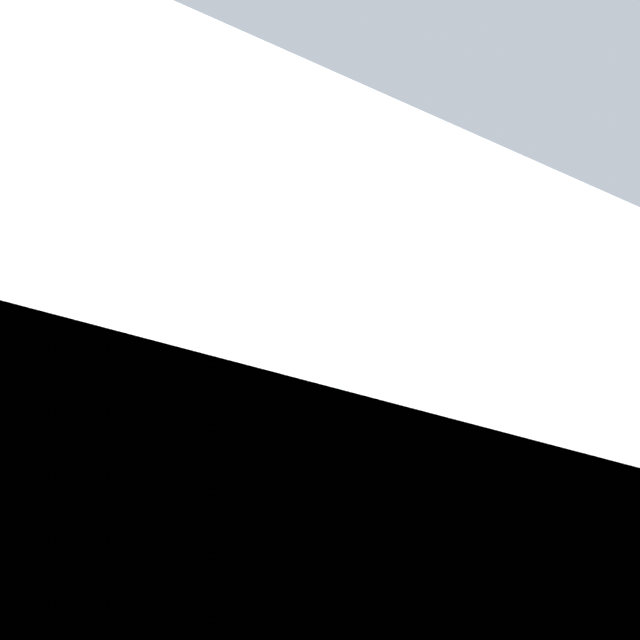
{
  "coord_description": "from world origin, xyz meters",
  "views": [
    {
      "loc": [
        0.64,
        3.53,
        2.4
      ],
      "look_at": [
        1.0,
        10.75,
        1.16
      ],
      "focal_mm": 37.15,
      "sensor_mm": 36.0,
      "label": 1
    }
  ],
  "objects_px": {
    "lounger_fourth_shoreside": "(290,358)",
    "person_walking_mid": "(443,253)",
    "lounger_third_shoreside": "(308,455)",
    "lounger_fifth_inland": "(305,333)",
    "umbrella_sixth": "(253,201)",
    "umbrella_third": "(193,225)",
    "lounger_fifth_shoreside": "(297,312)",
    "lounger_fourth_inland": "(307,405)",
    "lounger_third_inland": "(323,591)",
    "umbrella_fifth": "(257,203)",
    "lounger_farthest_shoreside": "(291,271)",
    "lounger_sixth_shoreside": "(275,290)",
    "umbrella_fourth": "(232,209)",
    "umbrella_farthest": "(271,200)",
    "person_walking_near": "(378,245)"
  },
  "relations": [
    {
      "from": "lounger_fourth_shoreside",
      "to": "person_walking_mid",
      "type": "relative_size",
      "value": 1.01
    },
    {
      "from": "lounger_third_shoreside",
      "to": "lounger_fourth_shoreside",
      "type": "distance_m",
      "value": 3.94
    },
    {
      "from": "lounger_fifth_inland",
      "to": "umbrella_sixth",
      "type": "xyz_separation_m",
      "value": [
        -1.12,
        5.38,
        2.25
      ]
    },
    {
      "from": "umbrella_third",
      "to": "lounger_fifth_shoreside",
      "type": "height_order",
      "value": "umbrella_third"
    },
    {
      "from": "lounger_third_shoreside",
      "to": "lounger_fourth_inland",
      "type": "xyz_separation_m",
      "value": [
        0.04,
        1.61,
        -0.05
      ]
    },
    {
      "from": "lounger_third_inland",
      "to": "lounger_fourth_shoreside",
      "type": "height_order",
      "value": "lounger_third_inland"
    },
    {
      "from": "lounger_fifth_inland",
      "to": "umbrella_sixth",
      "type": "bearing_deg",
      "value": -92.36
    },
    {
      "from": "umbrella_fifth",
      "to": "lounger_farthest_shoreside",
      "type": "bearing_deg",
      "value": 86.04
    },
    {
      "from": "lounger_sixth_shoreside",
      "to": "umbrella_fourth",
      "type": "bearing_deg",
      "value": 100.33
    },
    {
      "from": "lounger_third_shoreside",
      "to": "lounger_fourth_inland",
      "type": "relative_size",
      "value": 1.35
    },
    {
      "from": "lounger_fifth_inland",
      "to": "umbrella_farthest",
      "type": "distance_m",
      "value": 9.96
    },
    {
      "from": "umbrella_fourth",
      "to": "lounger_farthest_shoreside",
      "type": "distance_m",
      "value": 13.71
    },
    {
      "from": "umbrella_fourth",
      "to": "lounger_fifth_inland",
      "type": "xyz_separation_m",
      "value": [
        0.96,
        2.78,
        -2.07
      ]
    },
    {
      "from": "lounger_fourth_shoreside",
      "to": "lounger_fifth_inland",
      "type": "distance_m",
      "value": 1.72
    },
    {
      "from": "umbrella_third",
      "to": "lounger_third_inland",
      "type": "xyz_separation_m",
      "value": [
        0.8,
        -1.06,
        -1.97
      ]
    },
    {
      "from": "lounger_third_inland",
      "to": "lounger_fifth_inland",
      "type": "bearing_deg",
      "value": -104.21
    },
    {
      "from": "umbrella_third",
      "to": "lounger_third_inland",
      "type": "bearing_deg",
      "value": -53.11
    },
    {
      "from": "umbrella_third",
      "to": "lounger_third_inland",
      "type": "relative_size",
      "value": 1.78
    },
    {
      "from": "lounger_fifth_shoreside",
      "to": "umbrella_farthest",
      "type": "relative_size",
      "value": 0.44
    },
    {
      "from": "lounger_third_shoreside",
      "to": "lounger_fifth_inland",
      "type": "relative_size",
      "value": 1.18
    },
    {
      "from": "lounger_third_inland",
      "to": "umbrella_fifth",
      "type": "bearing_deg",
      "value": -98.67
    },
    {
      "from": "umbrella_farthest",
      "to": "person_walking_mid",
      "type": "distance_m",
      "value": 5.8
    },
    {
      "from": "lounger_sixth_shoreside",
      "to": "person_walking_near",
      "type": "distance_m",
      "value": 6.59
    },
    {
      "from": "umbrella_sixth",
      "to": "person_walking_near",
      "type": "bearing_deg",
      "value": 58.73
    },
    {
      "from": "lounger_third_shoreside",
      "to": "umbrella_sixth",
      "type": "bearing_deg",
      "value": -71.8
    },
    {
      "from": "lounger_fifth_shoreside",
      "to": "lounger_farthest_shoreside",
      "type": "xyz_separation_m",
      "value": [
        -0.06,
        8.48,
        0.02
      ]
    },
    {
      "from": "lounger_third_shoreside",
      "to": "lounger_fourth_shoreside",
      "type": "relative_size",
      "value": 1.07
    },
    {
      "from": "lounger_third_inland",
      "to": "person_walking_mid",
      "type": "height_order",
      "value": "person_walking_mid"
    },
    {
      "from": "lounger_fourth_shoreside",
      "to": "lounger_fifth_inland",
      "type": "xyz_separation_m",
      "value": [
        0.27,
        1.69,
        0.05
      ]
    },
    {
      "from": "umbrella_sixth",
      "to": "umbrella_third",
      "type": "bearing_deg",
      "value": -89.02
    },
    {
      "from": "lounger_third_shoreside",
      "to": "person_walking_mid",
      "type": "distance_m",
      "value": 16.61
    },
    {
      "from": "lounger_third_shoreside",
      "to": "lounger_fifth_inland",
      "type": "xyz_separation_m",
      "value": [
        0.14,
        5.63,
        -0.01
      ]
    },
    {
      "from": "lounger_fifth_shoreside",
      "to": "umbrella_sixth",
      "type": "xyz_separation_m",
      "value": [
        -1.01,
        3.11,
        2.25
      ]
    },
    {
      "from": "lounger_third_inland",
      "to": "umbrella_fifth",
      "type": "xyz_separation_m",
      "value": [
        -0.72,
        8.8,
        2.17
      ]
    },
    {
      "from": "lounger_sixth_shoreside",
      "to": "lounger_fifth_shoreside",
      "type": "bearing_deg",
      "value": 109.56
    },
    {
      "from": "umbrella_third",
      "to": "umbrella_sixth",
      "type": "bearing_deg",
      "value": 90.98
    },
    {
      "from": "lounger_fourth_shoreside",
      "to": "umbrella_sixth",
      "type": "xyz_separation_m",
      "value": [
        -0.85,
        7.07,
        2.29
      ]
    },
    {
      "from": "umbrella_sixth",
      "to": "lounger_farthest_shoreside",
      "type": "distance_m",
      "value": 5.89
    },
    {
      "from": "lounger_fifth_shoreside",
      "to": "umbrella_third",
      "type": "bearing_deg",
      "value": 84.15
    },
    {
      "from": "lounger_third_inland",
      "to": "umbrella_fifth",
      "type": "distance_m",
      "value": 9.09
    },
    {
      "from": "lounger_third_shoreside",
      "to": "lounger_fourth_inland",
      "type": "bearing_deg",
      "value": -78.29
    },
    {
      "from": "umbrella_fourth",
      "to": "lounger_fourth_inland",
      "type": "bearing_deg",
      "value": -54.99
    },
    {
      "from": "lounger_third_shoreside",
      "to": "umbrella_fifth",
      "type": "xyz_separation_m",
      "value": [
        -0.7,
        6.76,
        2.17
      ]
    },
    {
      "from": "umbrella_fourth",
      "to": "umbrella_farthest",
      "type": "relative_size",
      "value": 0.87
    },
    {
      "from": "umbrella_farthest",
      "to": "person_walking_near",
      "type": "height_order",
      "value": "umbrella_farthest"
    },
    {
      "from": "umbrella_fifth",
      "to": "umbrella_sixth",
      "type": "distance_m",
      "value": 4.25
    },
    {
      "from": "lounger_fifth_inland",
      "to": "umbrella_third",
      "type": "bearing_deg",
      "value": 67.99
    },
    {
      "from": "umbrella_fifth",
      "to": "umbrella_sixth",
      "type": "height_order",
      "value": "umbrella_sixth"
    },
    {
      "from": "umbrella_fifth",
      "to": "lounger_third_shoreside",
      "type": "bearing_deg",
      "value": -84.12
    },
    {
      "from": "lounger_fifth_inland",
      "to": "umbrella_sixth",
      "type": "height_order",
      "value": "umbrella_sixth"
    }
  ]
}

